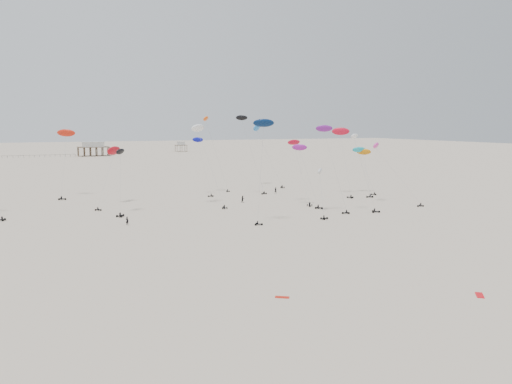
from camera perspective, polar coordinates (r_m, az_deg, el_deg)
name	(u,v)px	position (r m, az deg, el deg)	size (l,w,h in m)	color
ground_plane	(153,176)	(217.44, -11.74, 1.83)	(900.00, 900.00, 0.00)	beige
pavilion_main	(93,150)	(363.95, -18.09, 4.60)	(21.00, 13.00, 9.80)	brown
pavilion_small	(181,147)	(405.74, -8.57, 5.08)	(9.00, 7.00, 8.00)	brown
pier_fence	(10,157)	(363.13, -26.28, 3.63)	(80.20, 0.20, 1.50)	black
rig_0	(305,165)	(133.74, 5.63, 3.15)	(4.82, 11.26, 17.05)	black
rig_1	(210,132)	(160.44, -5.29, 6.80)	(9.02, 4.55, 24.58)	black
rig_2	(249,141)	(155.56, -0.86, 5.84)	(9.21, 6.00, 24.77)	black
rig_3	(300,165)	(138.31, 5.00, 3.09)	(3.83, 12.01, 18.42)	black
rig_4	(263,139)	(109.83, 0.77, 6.06)	(6.17, 5.77, 23.26)	black
rig_5	(120,177)	(125.36, -15.24, 1.69)	(4.41, 9.98, 16.09)	black
rig_6	(65,143)	(161.62, -20.95, 5.23)	(6.79, 12.62, 21.00)	black
rig_7	(365,172)	(127.55, 12.32, 2.20)	(6.14, 7.70, 19.67)	black
rig_8	(342,140)	(158.04, 9.79, 5.92)	(6.68, 13.67, 21.70)	black
rig_9	(329,149)	(124.69, 8.39, 4.90)	(6.66, 7.71, 21.85)	black
rig_10	(362,157)	(162.80, 11.98, 3.92)	(4.85, 10.29, 15.34)	black
rig_11	(321,185)	(123.37, 7.47, 0.77)	(7.77, 13.71, 14.97)	black
rig_12	(202,156)	(154.75, -6.24, 4.10)	(4.50, 9.32, 18.06)	black
rig_14	(112,156)	(142.40, -16.09, 4.02)	(9.65, 15.23, 18.12)	black
rig_15	(260,137)	(178.10, 0.50, 6.35)	(7.99, 15.56, 23.04)	black
rig_16	(202,140)	(135.81, -6.20, 5.92)	(7.23, 14.09, 22.92)	black
rig_17	(365,162)	(161.47, 12.36, 3.40)	(8.61, 14.16, 16.86)	black
rig_18	(386,159)	(142.58, 14.68, 3.62)	(9.39, 14.56, 19.65)	black
spectator_0	(127,225)	(112.53, -14.49, -3.68)	(0.81, 0.56, 2.22)	black
spectator_1	(243,203)	(140.01, -1.52, -1.22)	(1.13, 0.66, 2.31)	black
spectator_3	(276,193)	(158.67, 2.25, -0.16)	(0.84, 0.58, 2.30)	black
grounded_kite_a	(480,295)	(71.44, 24.19, -10.74)	(2.20, 0.90, 0.08)	red
grounded_kite_b	(282,297)	(64.78, 3.02, -11.95)	(1.80, 0.70, 0.07)	red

